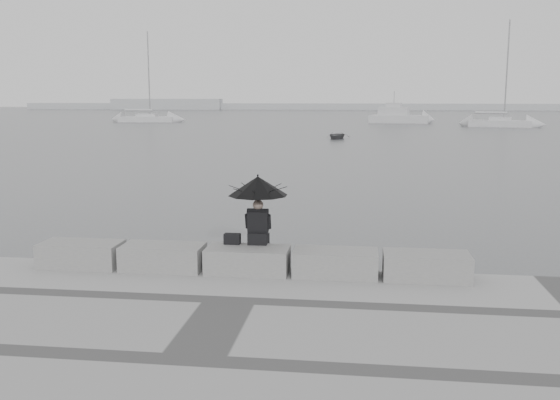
# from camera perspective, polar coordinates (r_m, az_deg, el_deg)

# --- Properties ---
(ground) EXTENTS (360.00, 360.00, 0.00)m
(ground) POSITION_cam_1_polar(r_m,az_deg,el_deg) (12.81, -2.58, -8.24)
(ground) COLOR #4A4C4F
(ground) RESTS_ON ground
(stone_block_far_left) EXTENTS (1.60, 0.80, 0.50)m
(stone_block_far_left) POSITION_cam_1_polar(r_m,az_deg,el_deg) (13.20, -17.70, -4.77)
(stone_block_far_left) COLOR slate
(stone_block_far_left) RESTS_ON promenade
(stone_block_left) EXTENTS (1.60, 0.80, 0.50)m
(stone_block_left) POSITION_cam_1_polar(r_m,az_deg,el_deg) (12.58, -10.64, -5.17)
(stone_block_left) COLOR slate
(stone_block_left) RESTS_ON promenade
(stone_block_centre) EXTENTS (1.60, 0.80, 0.50)m
(stone_block_centre) POSITION_cam_1_polar(r_m,az_deg,el_deg) (12.17, -2.97, -5.52)
(stone_block_centre) COLOR slate
(stone_block_centre) RESTS_ON promenade
(stone_block_right) EXTENTS (1.60, 0.80, 0.50)m
(stone_block_right) POSITION_cam_1_polar(r_m,az_deg,el_deg) (11.99, 5.08, -5.78)
(stone_block_right) COLOR slate
(stone_block_right) RESTS_ON promenade
(stone_block_far_right) EXTENTS (1.60, 0.80, 0.50)m
(stone_block_far_right) POSITION_cam_1_polar(r_m,az_deg,el_deg) (12.05, 13.23, -5.92)
(stone_block_far_right) COLOR slate
(stone_block_far_right) RESTS_ON promenade
(seated_person) EXTENTS (1.18, 1.18, 1.39)m
(seated_person) POSITION_cam_1_polar(r_m,az_deg,el_deg) (12.23, -2.04, 0.59)
(seated_person) COLOR black
(seated_person) RESTS_ON stone_block_centre
(bag) EXTENTS (0.32, 0.18, 0.21)m
(bag) POSITION_cam_1_polar(r_m,az_deg,el_deg) (12.41, -4.39, -3.56)
(bag) COLOR black
(bag) RESTS_ON stone_block_centre
(distant_landmass) EXTENTS (180.00, 8.00, 2.80)m
(distant_landmass) POSITION_cam_1_polar(r_m,az_deg,el_deg) (166.86, 3.93, 8.55)
(distant_landmass) COLOR #A4A7AA
(distant_landmass) RESTS_ON ground
(sailboat_left) EXTENTS (8.07, 3.03, 12.90)m
(sailboat_left) POSITION_cam_1_polar(r_m,az_deg,el_deg) (93.27, -12.07, 7.31)
(sailboat_left) COLOR #BEBEC0
(sailboat_left) RESTS_ON ground
(sailboat_right) EXTENTS (7.72, 4.10, 12.90)m
(sailboat_right) POSITION_cam_1_polar(r_m,az_deg,el_deg) (81.99, 19.47, 6.69)
(sailboat_right) COLOR #BEBEC0
(sailboat_right) RESTS_ON ground
(motor_cruiser) EXTENTS (8.56, 4.47, 4.50)m
(motor_cruiser) POSITION_cam_1_polar(r_m,az_deg,el_deg) (89.63, 10.86, 7.50)
(motor_cruiser) COLOR #BEBEC0
(motor_cruiser) RESTS_ON ground
(dinghy) EXTENTS (3.30, 1.73, 0.53)m
(dinghy) POSITION_cam_1_polar(r_m,az_deg,el_deg) (56.78, 5.22, 5.88)
(dinghy) COLOR slate
(dinghy) RESTS_ON ground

